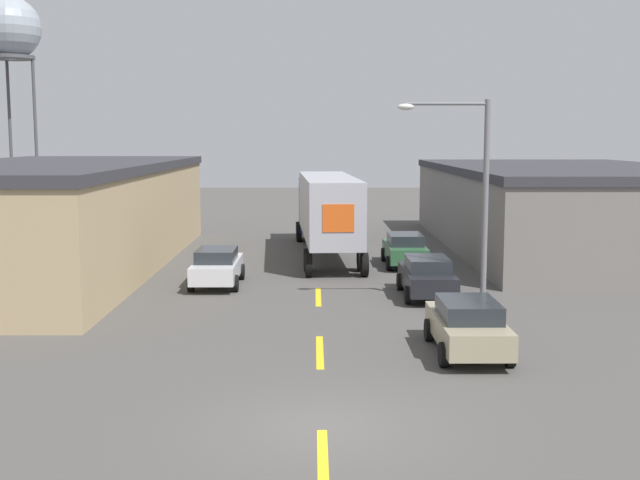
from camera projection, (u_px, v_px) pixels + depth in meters
name	position (u px, v px, depth m)	size (l,w,h in m)	color
ground_plane	(322.00, 427.00, 16.36)	(160.00, 160.00, 0.00)	#4C4947
road_centerline	(320.00, 352.00, 22.13)	(0.20, 18.90, 0.01)	yellow
warehouse_left	(48.00, 215.00, 36.17)	(10.42, 25.47, 4.79)	tan
warehouse_right	(569.00, 207.00, 42.68)	(12.87, 24.74, 4.42)	slate
semi_truck	(326.00, 207.00, 40.13)	(3.39, 14.72, 4.04)	navy
parked_car_right_near	(468.00, 325.00, 21.86)	(1.93, 4.34, 1.50)	tan
parked_car_left_far	(217.00, 266.00, 31.99)	(1.93, 4.34, 1.50)	silver
parked_car_right_mid	(427.00, 276.00, 29.70)	(1.93, 4.34, 1.50)	black
parked_car_right_far	(405.00, 249.00, 36.95)	(1.93, 4.34, 1.50)	#2D5B38
water_tower	(9.00, 31.00, 70.29)	(5.52, 5.52, 18.24)	#47474C
street_lamp	(473.00, 185.00, 27.24)	(3.15, 0.32, 7.16)	slate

